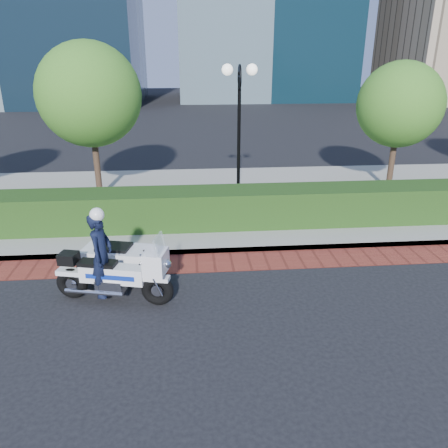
{
  "coord_description": "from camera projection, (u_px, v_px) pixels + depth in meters",
  "views": [
    {
      "loc": [
        -0.58,
        -7.78,
        4.59
      ],
      "look_at": [
        0.23,
        1.43,
        1.0
      ],
      "focal_mm": 35.0,
      "sensor_mm": 36.0,
      "label": 1
    }
  ],
  "objects": [
    {
      "name": "ground",
      "position": [
        219.0,
        295.0,
        8.93
      ],
      "size": [
        120.0,
        120.0,
        0.0
      ],
      "primitive_type": "plane",
      "color": "black",
      "rests_on": "ground"
    },
    {
      "name": "brick_strip",
      "position": [
        214.0,
        262.0,
        10.33
      ],
      "size": [
        60.0,
        1.0,
        0.01
      ],
      "primitive_type": "cube",
      "color": "maroon",
      "rests_on": "ground"
    },
    {
      "name": "sidewalk",
      "position": [
        205.0,
        200.0,
        14.48
      ],
      "size": [
        60.0,
        8.0,
        0.15
      ],
      "primitive_type": "cube",
      "color": "gray",
      "rests_on": "ground"
    },
    {
      "name": "hedge_main",
      "position": [
        209.0,
        208.0,
        12.04
      ],
      "size": [
        18.0,
        1.2,
        1.0
      ],
      "primitive_type": "cube",
      "color": "#1B3311",
      "rests_on": "sidewalk"
    },
    {
      "name": "lamppost",
      "position": [
        239.0,
        114.0,
        12.77
      ],
      "size": [
        1.02,
        0.7,
        4.21
      ],
      "color": "black",
      "rests_on": "sidewalk"
    },
    {
      "name": "tree_b",
      "position": [
        89.0,
        95.0,
        13.44
      ],
      "size": [
        3.2,
        3.2,
        4.89
      ],
      "color": "#332319",
      "rests_on": "sidewalk"
    },
    {
      "name": "tree_c",
      "position": [
        400.0,
        105.0,
        14.39
      ],
      "size": [
        2.8,
        2.8,
        4.3
      ],
      "color": "#332319",
      "rests_on": "sidewalk"
    },
    {
      "name": "police_motorcycle",
      "position": [
        114.0,
        263.0,
        8.81
      ],
      "size": [
        2.39,
        1.99,
        1.96
      ],
      "rotation": [
        0.0,
        0.0,
        -0.24
      ],
      "color": "black",
      "rests_on": "ground"
    }
  ]
}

